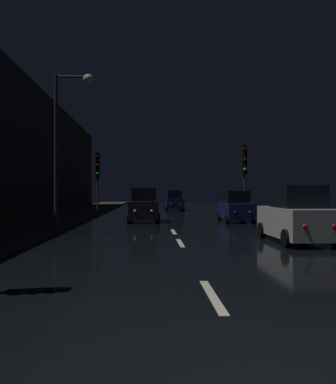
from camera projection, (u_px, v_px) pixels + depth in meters
The scene contains 11 objects.
ground at pixel (165, 217), 28.11m from camera, with size 26.97×84.00×0.02m, color black.
sidewalk_left at pixel (64, 216), 27.77m from camera, with size 4.40×84.00×0.15m, color #38332B.
building_facade_left at pixel (9, 142), 24.16m from camera, with size 0.80×63.00×9.89m, color #2D2B28.
lane_centerline at pixel (183, 247), 12.58m from camera, with size 0.16×13.07×0.01m.
traffic_light_far_left at pixel (97, 170), 28.71m from camera, with size 0.36×0.48×4.78m.
traffic_light_far_right at pixel (245, 166), 24.65m from camera, with size 0.35×0.48×4.84m.
streetlamp_overhead at pixel (67, 127), 16.89m from camera, with size 1.70×0.44×7.00m.
car_approaching_headlights at pixel (144, 206), 23.92m from camera, with size 1.91×4.13×2.08m.
car_parked_right_far at pixel (236, 208), 23.67m from camera, with size 1.73×3.76×1.89m.
car_parked_right_near at pixel (296, 216), 13.88m from camera, with size 1.87×4.04×2.04m.
car_distant_taillights at pixel (174, 201), 39.16m from camera, with size 1.84×3.98×2.00m.
Camera 1 is at (-1.08, -3.60, 1.78)m, focal length 36.07 mm.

